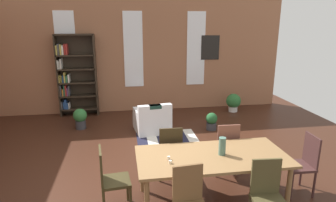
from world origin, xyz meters
The scene contains 21 objects.
ground_plane centered at (0.00, 0.00, 0.00)m, with size 10.40×10.40×0.00m, color #3B1E13.
back_wall_brick centered at (0.00, 4.06, 1.66)m, with size 8.99×0.12×3.33m, color #9E6446.
window_pane_0 centered at (-1.86, 3.99, 1.83)m, with size 0.55×0.02×2.16m, color white.
window_pane_1 centered at (0.00, 3.99, 1.83)m, with size 0.55×0.02×2.16m, color white.
window_pane_2 centered at (1.86, 3.99, 1.83)m, with size 0.55×0.02×2.16m, color white.
dining_table centered at (0.88, -0.89, 0.67)m, with size 2.18×1.04×0.74m.
vase_on_table centered at (1.03, -0.89, 0.87)m, with size 0.10×0.10×0.26m, color #4C7266.
tealight_candle_0 centered at (0.24, -1.04, 0.76)m, with size 0.04×0.04×0.04m, color silver.
tealight_candle_1 centered at (0.24, -0.92, 0.76)m, with size 0.04×0.04×0.05m, color silver.
dining_chair_far_left centered at (0.39, -0.14, 0.51)m, with size 0.41×0.41×0.95m.
dining_chair_head_right centered at (2.35, -0.89, 0.51)m, with size 0.42×0.42×0.95m.
dining_chair_far_right centered at (1.37, -0.14, 0.51)m, with size 0.42×0.42×0.95m.
dining_chair_head_left centered at (-0.58, -0.89, 0.51)m, with size 0.44×0.44×0.95m.
dining_chair_near_right centered at (1.38, -1.63, 0.51)m, with size 0.43×0.43×0.95m.
bookshelf_tall centered at (-1.69, 3.81, 1.16)m, with size 1.06×0.32×2.30m.
armchair_white centered at (0.33, 2.12, 0.28)m, with size 0.91×0.91×0.75m.
potted_plant_by_shelf centered at (2.91, 3.41, 0.30)m, with size 0.43×0.43×0.54m.
potted_plant_corner centered at (1.80, 2.02, 0.23)m, with size 0.28×0.28×0.43m.
potted_plant_window centered at (-1.44, 2.61, 0.29)m, with size 0.34×0.34×0.52m.
striped_rug centered at (0.62, 1.66, 0.00)m, with size 1.39×0.94×0.01m.
framed_picture centered at (2.31, 3.99, 1.87)m, with size 0.56×0.03×0.72m, color black.
Camera 1 is at (-0.36, -4.60, 2.59)m, focal length 31.18 mm.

